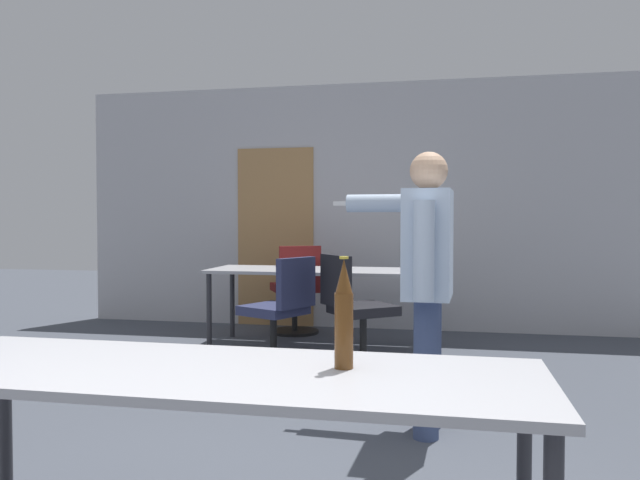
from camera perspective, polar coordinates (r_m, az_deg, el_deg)
back_wall at (r=7.07m, az=4.44°, el=3.03°), size 6.75×0.12×2.75m
conference_table_near at (r=2.10m, az=-9.74°, el=-13.27°), size 2.12×0.70×0.75m
conference_table_far at (r=6.01m, az=-0.23°, el=-3.29°), size 2.08×0.77×0.75m
person_right_polo at (r=3.62m, az=9.64°, el=-2.38°), size 0.75×0.72×1.62m
office_chair_far_left at (r=6.68m, az=-2.19°, el=-4.77°), size 0.63×0.67×0.95m
office_chair_mid_tucked at (r=5.19m, az=3.24°, el=-6.81°), size 0.69×0.67×0.94m
office_chair_far_right at (r=5.36m, az=-3.68°, el=-6.77°), size 0.67×0.63×0.91m
beer_bottle at (r=2.02m, az=2.20°, el=-6.94°), size 0.06×0.06×0.36m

